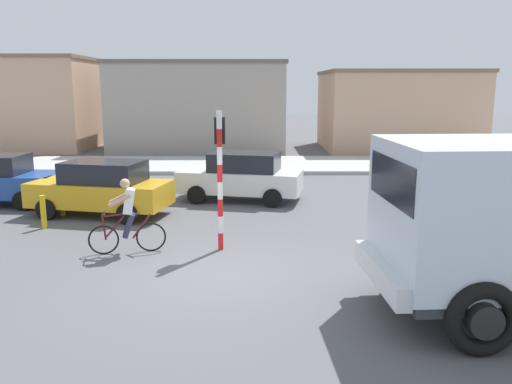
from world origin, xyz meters
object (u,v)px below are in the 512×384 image
cyclist (127,216)px  bollard_far (62,201)px  traffic_light_pole (220,161)px  car_white_mid (101,188)px  car_red_near (241,176)px  bollard_near (43,212)px

cyclist → bollard_far: cyclist is taller
traffic_light_pole → car_white_mid: bearing=138.4°
cyclist → car_red_near: bearing=66.3°
cyclist → car_white_mid: 3.92m
car_white_mid → car_red_near: bearing=26.4°
car_red_near → bollard_far: (-5.21, -2.08, -0.37)m
car_white_mid → cyclist: bearing=-66.0°
traffic_light_pole → bollard_far: (-4.84, 3.20, -1.62)m
car_red_near → bollard_near: car_red_near is taller
traffic_light_pole → bollard_near: 5.41m
bollard_near → bollard_far: 1.40m
traffic_light_pole → bollard_far: 6.02m
cyclist → car_white_mid: cyclist is taller
cyclist → car_red_near: (2.46, 5.59, -0.05)m
bollard_far → car_red_near: bearing=21.8°
traffic_light_pole → bollard_far: traffic_light_pole is taller
bollard_near → traffic_light_pole: bearing=-20.4°
car_white_mid → bollard_far: car_white_mid is taller
cyclist → bollard_near: cyclist is taller
car_white_mid → bollard_near: car_white_mid is taller
traffic_light_pole → bollard_near: size_ratio=3.56×
bollard_far → cyclist: bearing=-52.0°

